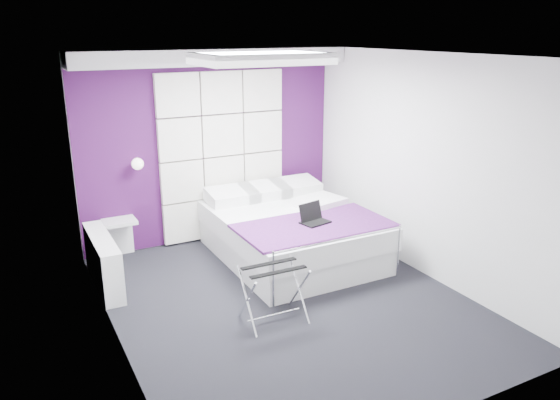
% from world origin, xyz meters
% --- Properties ---
extents(floor, '(4.40, 4.40, 0.00)m').
position_xyz_m(floor, '(0.00, 0.00, 0.00)').
color(floor, black).
rests_on(floor, ground).
extents(ceiling, '(4.40, 4.40, 0.00)m').
position_xyz_m(ceiling, '(0.00, 0.00, 2.60)').
color(ceiling, white).
rests_on(ceiling, wall_back).
extents(wall_back, '(3.60, 0.00, 3.60)m').
position_xyz_m(wall_back, '(0.00, 2.20, 1.30)').
color(wall_back, silver).
rests_on(wall_back, floor).
extents(wall_left, '(0.00, 4.40, 4.40)m').
position_xyz_m(wall_left, '(-1.80, 0.00, 1.30)').
color(wall_left, silver).
rests_on(wall_left, floor).
extents(wall_right, '(0.00, 4.40, 4.40)m').
position_xyz_m(wall_right, '(1.80, 0.00, 1.30)').
color(wall_right, silver).
rests_on(wall_right, floor).
extents(accent_wall, '(3.58, 0.02, 2.58)m').
position_xyz_m(accent_wall, '(0.00, 2.19, 1.30)').
color(accent_wall, '#3C0F42').
rests_on(accent_wall, wall_back).
extents(soffit, '(3.58, 0.50, 0.20)m').
position_xyz_m(soffit, '(0.00, 1.95, 2.50)').
color(soffit, white).
rests_on(soffit, wall_back).
extents(headboard, '(1.80, 0.08, 2.30)m').
position_xyz_m(headboard, '(0.15, 2.14, 1.17)').
color(headboard, silver).
rests_on(headboard, wall_back).
extents(skylight, '(1.36, 0.86, 0.12)m').
position_xyz_m(skylight, '(0.00, 0.60, 2.55)').
color(skylight, white).
rests_on(skylight, ceiling).
extents(wall_lamp, '(0.15, 0.15, 0.15)m').
position_xyz_m(wall_lamp, '(-1.05, 2.06, 1.22)').
color(wall_lamp, white).
rests_on(wall_lamp, wall_back).
extents(radiator, '(0.22, 1.20, 0.60)m').
position_xyz_m(radiator, '(-1.69, 1.30, 0.30)').
color(radiator, white).
rests_on(radiator, floor).
extents(bed, '(1.82, 2.21, 0.77)m').
position_xyz_m(bed, '(0.62, 1.04, 0.33)').
color(bed, white).
rests_on(bed, floor).
extents(nightstand, '(0.41, 0.32, 0.05)m').
position_xyz_m(nightstand, '(-1.34, 2.02, 0.50)').
color(nightstand, white).
rests_on(nightstand, wall_back).
extents(luggage_rack, '(0.60, 0.44, 0.59)m').
position_xyz_m(luggage_rack, '(-0.33, -0.31, 0.30)').
color(luggage_rack, silver).
rests_on(luggage_rack, floor).
extents(laptop, '(0.33, 0.24, 0.24)m').
position_xyz_m(laptop, '(0.65, 0.56, 0.68)').
color(laptop, black).
rests_on(laptop, bed).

